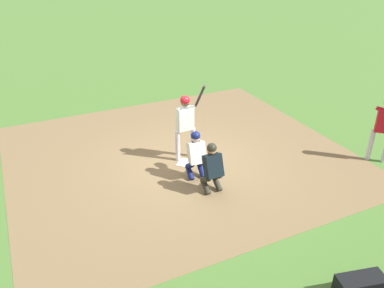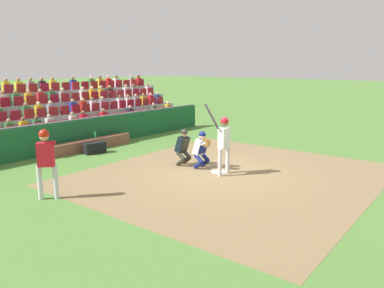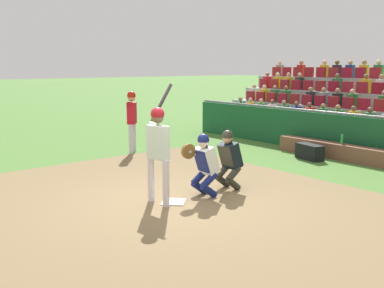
{
  "view_description": "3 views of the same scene",
  "coord_description": "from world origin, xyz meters",
  "px_view_note": "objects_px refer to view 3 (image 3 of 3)",
  "views": [
    {
      "loc": [
        -3.73,
        -8.64,
        5.47
      ],
      "look_at": [
        -0.31,
        -1.09,
        1.18
      ],
      "focal_mm": 37.0,
      "sensor_mm": 36.0,
      "label": 1
    },
    {
      "loc": [
        9.81,
        6.85,
        3.47
      ],
      "look_at": [
        0.59,
        -0.64,
        0.96
      ],
      "focal_mm": 35.3,
      "sensor_mm": 36.0,
      "label": 2
    },
    {
      "loc": [
        -6.79,
        4.95,
        2.63
      ],
      "look_at": [
        -0.13,
        -0.35,
        1.13
      ],
      "focal_mm": 42.07,
      "sensor_mm": 36.0,
      "label": 3
    }
  ],
  "objects_px": {
    "catcher_crouching": "(204,161)",
    "water_bottle_on_bench": "(342,139)",
    "home_plate_marker": "(174,202)",
    "equipment_duffel_bag": "(310,152)",
    "home_plate_umpire": "(229,157)",
    "dugout_bench": "(335,151)",
    "batter_at_plate": "(158,144)",
    "on_deck_batter": "(132,115)"
  },
  "relations": [
    {
      "from": "home_plate_umpire",
      "to": "equipment_duffel_bag",
      "type": "height_order",
      "value": "home_plate_umpire"
    },
    {
      "from": "home_plate_umpire",
      "to": "water_bottle_on_bench",
      "type": "distance_m",
      "value": 4.61
    },
    {
      "from": "dugout_bench",
      "to": "equipment_duffel_bag",
      "type": "height_order",
      "value": "dugout_bench"
    },
    {
      "from": "home_plate_marker",
      "to": "water_bottle_on_bench",
      "type": "relative_size",
      "value": 1.61
    },
    {
      "from": "equipment_duffel_bag",
      "to": "on_deck_batter",
      "type": "bearing_deg",
      "value": 52.4
    },
    {
      "from": "equipment_duffel_bag",
      "to": "on_deck_batter",
      "type": "height_order",
      "value": "on_deck_batter"
    },
    {
      "from": "water_bottle_on_bench",
      "to": "on_deck_batter",
      "type": "xyz_separation_m",
      "value": [
        4.55,
        4.07,
        0.57
      ]
    },
    {
      "from": "batter_at_plate",
      "to": "home_plate_umpire",
      "type": "height_order",
      "value": "batter_at_plate"
    },
    {
      "from": "dugout_bench",
      "to": "equipment_duffel_bag",
      "type": "bearing_deg",
      "value": 60.98
    },
    {
      "from": "home_plate_umpire",
      "to": "on_deck_batter",
      "type": "height_order",
      "value": "on_deck_batter"
    },
    {
      "from": "home_plate_marker",
      "to": "batter_at_plate",
      "type": "distance_m",
      "value": 1.19
    },
    {
      "from": "home_plate_marker",
      "to": "catcher_crouching",
      "type": "xyz_separation_m",
      "value": [
        -0.04,
        -0.73,
        0.71
      ]
    },
    {
      "from": "on_deck_batter",
      "to": "equipment_duffel_bag",
      "type": "bearing_deg",
      "value": -139.76
    },
    {
      "from": "catcher_crouching",
      "to": "batter_at_plate",
      "type": "bearing_deg",
      "value": 81.23
    },
    {
      "from": "dugout_bench",
      "to": "water_bottle_on_bench",
      "type": "height_order",
      "value": "water_bottle_on_bench"
    },
    {
      "from": "home_plate_umpire",
      "to": "catcher_crouching",
      "type": "bearing_deg",
      "value": 95.47
    },
    {
      "from": "home_plate_marker",
      "to": "dugout_bench",
      "type": "height_order",
      "value": "dugout_bench"
    },
    {
      "from": "equipment_duffel_bag",
      "to": "water_bottle_on_bench",
      "type": "bearing_deg",
      "value": -116.9
    },
    {
      "from": "water_bottle_on_bench",
      "to": "batter_at_plate",
      "type": "bearing_deg",
      "value": 91.79
    },
    {
      "from": "catcher_crouching",
      "to": "on_deck_batter",
      "type": "height_order",
      "value": "on_deck_batter"
    },
    {
      "from": "catcher_crouching",
      "to": "water_bottle_on_bench",
      "type": "distance_m",
      "value": 5.37
    },
    {
      "from": "dugout_bench",
      "to": "home_plate_marker",
      "type": "bearing_deg",
      "value": 94.65
    },
    {
      "from": "catcher_crouching",
      "to": "home_plate_umpire",
      "type": "relative_size",
      "value": 1.0
    },
    {
      "from": "home_plate_umpire",
      "to": "on_deck_batter",
      "type": "distance_m",
      "value": 4.88
    },
    {
      "from": "water_bottle_on_bench",
      "to": "equipment_duffel_bag",
      "type": "distance_m",
      "value": 0.96
    },
    {
      "from": "catcher_crouching",
      "to": "dugout_bench",
      "type": "distance_m",
      "value": 5.4
    },
    {
      "from": "catcher_crouching",
      "to": "equipment_duffel_bag",
      "type": "bearing_deg",
      "value": -78.93
    },
    {
      "from": "water_bottle_on_bench",
      "to": "equipment_duffel_bag",
      "type": "relative_size",
      "value": 0.33
    },
    {
      "from": "dugout_bench",
      "to": "home_plate_umpire",
      "type": "bearing_deg",
      "value": 95.72
    },
    {
      "from": "dugout_bench",
      "to": "on_deck_batter",
      "type": "xyz_separation_m",
      "value": [
        4.37,
        4.06,
        0.93
      ]
    },
    {
      "from": "home_plate_marker",
      "to": "dugout_bench",
      "type": "relative_size",
      "value": 0.12
    },
    {
      "from": "home_plate_umpire",
      "to": "water_bottle_on_bench",
      "type": "relative_size",
      "value": 4.78
    },
    {
      "from": "batter_at_plate",
      "to": "home_plate_umpire",
      "type": "distance_m",
      "value": 1.82
    },
    {
      "from": "home_plate_marker",
      "to": "batter_at_plate",
      "type": "bearing_deg",
      "value": 66.76
    },
    {
      "from": "home_plate_marker",
      "to": "equipment_duffel_bag",
      "type": "xyz_separation_m",
      "value": [
        0.87,
        -5.4,
        0.2
      ]
    },
    {
      "from": "equipment_duffel_bag",
      "to": "home_plate_marker",
      "type": "bearing_deg",
      "value": 111.36
    },
    {
      "from": "home_plate_umpire",
      "to": "equipment_duffel_bag",
      "type": "bearing_deg",
      "value": -77.88
    },
    {
      "from": "home_plate_umpire",
      "to": "dugout_bench",
      "type": "xyz_separation_m",
      "value": [
        0.46,
        -4.59,
        -0.49
      ]
    },
    {
      "from": "home_plate_umpire",
      "to": "equipment_duffel_bag",
      "type": "xyz_separation_m",
      "value": [
        0.84,
        -3.91,
        -0.49
      ]
    },
    {
      "from": "home_plate_marker",
      "to": "equipment_duffel_bag",
      "type": "relative_size",
      "value": 0.53
    },
    {
      "from": "water_bottle_on_bench",
      "to": "catcher_crouching",
      "type": "bearing_deg",
      "value": 93.77
    },
    {
      "from": "dugout_bench",
      "to": "on_deck_batter",
      "type": "bearing_deg",
      "value": 42.9
    }
  ]
}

